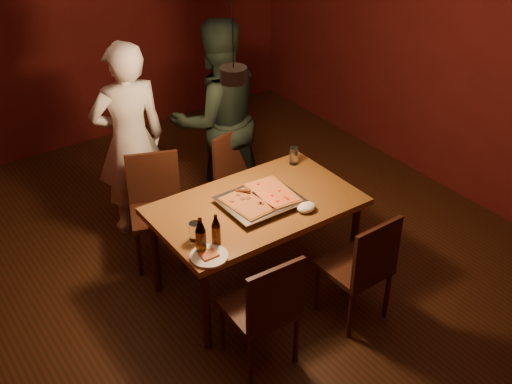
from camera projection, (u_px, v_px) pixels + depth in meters
room_shell at (234, 123)px, 4.34m from camera, size 6.00×6.00×6.00m
dining_table at (256, 212)px, 4.73m from camera, size 1.50×0.90×0.75m
chair_far_left at (155, 198)px, 5.14m from camera, size 0.55×0.55×0.49m
chair_far_right at (240, 173)px, 5.48m from camera, size 0.51×0.51×0.49m
chair_near_left at (266, 303)px, 4.09m from camera, size 0.44×0.44×0.49m
chair_near_right at (364, 261)px, 4.45m from camera, size 0.43×0.43×0.49m
pizza_tray at (260, 202)px, 4.66m from camera, size 0.57×0.48×0.05m
pizza_meat at (247, 204)px, 4.58m from camera, size 0.27×0.40×0.02m
pizza_cheese at (273, 192)px, 4.71m from camera, size 0.29×0.43×0.02m
spatula at (258, 196)px, 4.66m from camera, size 0.21×0.25×0.04m
beer_bottle_a at (201, 236)px, 4.12m from camera, size 0.07×0.07×0.27m
beer_bottle_b at (216, 230)px, 4.21m from camera, size 0.06×0.06×0.23m
water_glass_left at (195, 231)px, 4.28m from camera, size 0.08×0.08×0.13m
water_glass_right at (294, 156)px, 5.15m from camera, size 0.07×0.07×0.15m
plate_slice at (209, 256)px, 4.14m from camera, size 0.25×0.25×0.03m
napkin at (306, 207)px, 4.59m from camera, size 0.15×0.11×0.06m
diner_white at (130, 141)px, 5.31m from camera, size 0.67×0.48×1.71m
diner_dark at (217, 119)px, 5.58m from camera, size 0.95×0.79×1.78m
pendant_lamp at (233, 73)px, 4.15m from camera, size 0.18×0.18×1.10m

